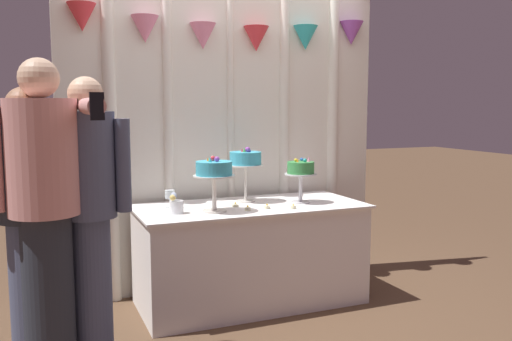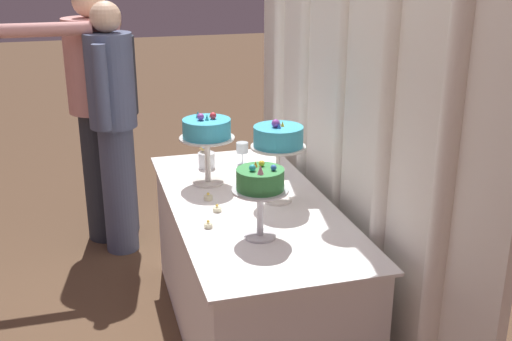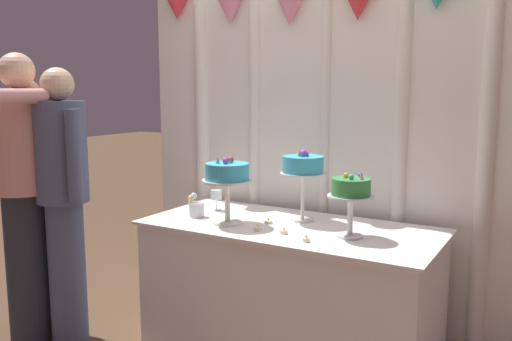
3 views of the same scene
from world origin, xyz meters
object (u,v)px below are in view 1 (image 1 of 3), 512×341
Objects in this scene: guest_girl_blue_dress at (45,209)px; tealight_near_right at (267,207)px; tealight_far_right at (293,207)px; flower_vase at (176,205)px; guest_man_pink_jacket at (30,221)px; guest_man_dark_suit at (90,209)px; tealight_near_left at (248,209)px; cake_table at (250,254)px; wine_glass at (170,195)px; tealight_far_left at (235,205)px; cake_display_center at (245,161)px; cake_display_rightmost at (301,171)px; cake_display_leftmost at (214,172)px.

tealight_near_right is at bearing 18.11° from guest_girl_blue_dress.
flower_vase is at bearing 169.09° from tealight_far_right.
guest_man_dark_suit is at bearing -3.59° from guest_man_pink_jacket.
guest_man_pink_jacket reaches higher than tealight_near_left.
cake_table is 11.44× the size of flower_vase.
tealight_far_left is at bearing -16.08° from wine_glass.
cake_table is 0.71m from cake_display_center.
tealight_near_right is (0.06, -0.18, 0.39)m from cake_table.
cake_display_rightmost is (0.37, -0.20, -0.07)m from cake_display_center.
tealight_near_left is 0.15m from tealight_near_right.
guest_girl_blue_dress is (-1.82, -0.61, -0.05)m from cake_display_rightmost.
tealight_near_left is at bearing -116.68° from cake_table.
wine_glass is 0.08× the size of guest_man_dark_suit.
guest_man_pink_jacket is (-1.53, -0.69, -0.20)m from cake_display_center.
tealight_near_right is at bearing 17.44° from guest_man_dark_suit.
wine_glass is (-0.58, 0.11, 0.47)m from cake_table.
guest_man_pink_jacket is (-1.51, -0.56, 0.49)m from cake_table.
flower_vase is at bearing 26.15° from guest_man_pink_jacket.
wine_glass is 1.15m from guest_man_pink_jacket.
tealight_far_right is at bearing -128.84° from cake_display_rightmost.
guest_man_dark_suit is at bearing -167.51° from tealight_far_right.
wine_glass is at bearing 155.44° from tealight_far_right.
tealight_far_right is (0.82, -0.16, -0.05)m from flower_vase.
tealight_near_left is 1.01× the size of tealight_near_right.
guest_girl_blue_dress reaches higher than cake_table.
flower_vase is (-0.59, -0.10, 0.43)m from cake_table.
tealight_near_right and tealight_far_right have the same top height.
guest_man_pink_jacket is at bearing -158.91° from tealight_far_left.
wine_glass is 3.34× the size of tealight_far_right.
guest_man_dark_suit is (-1.43, -0.32, 0.15)m from tealight_far_right.
wine_glass is 0.89m from tealight_far_right.
cake_table is at bearing 24.99° from guest_girl_blue_dress.
guest_girl_blue_dress is (-1.49, -0.49, 0.19)m from tealight_near_right.
tealight_near_left reaches higher than tealight_far_right.
tealight_near_left is 0.33m from tealight_far_right.
tealight_far_right is 1.72m from guest_girl_blue_dress.
cake_table is at bearing 9.86° from flower_vase.
cake_table is 38.44× the size of tealight_near_right.
guest_girl_blue_dress reaches higher than tealight_near_right.
guest_man_pink_jacket reaches higher than tealight_far_left.
wine_glass reaches higher than cake_table.
tealight_near_left is 1.47m from guest_man_pink_jacket.
tealight_far_right is (0.81, -0.37, -0.08)m from wine_glass.
cake_display_center is 0.54m from tealight_far_right.
guest_man_dark_suit is (-1.10, -0.38, 0.15)m from tealight_near_left.
cake_display_rightmost is 8.02× the size of tealight_near_right.
cake_display_rightmost reaches higher than cake_table.
cake_display_leftmost is 0.40m from wine_glass.
guest_man_pink_jacket is at bearing -170.33° from tealight_far_right.
flower_vase is 3.76× the size of tealight_far_right.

